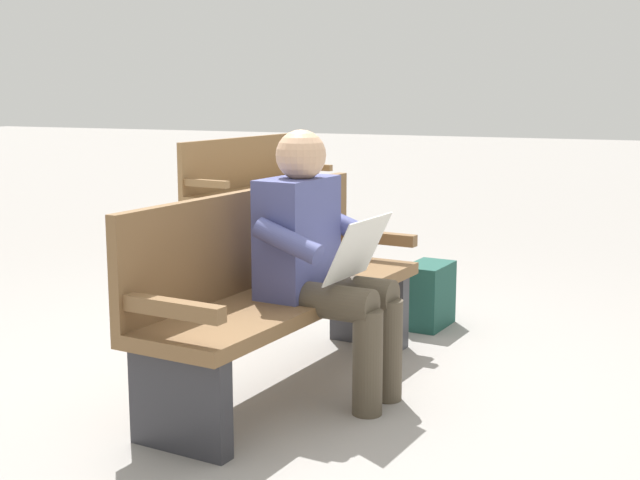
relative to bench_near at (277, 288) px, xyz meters
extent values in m
plane|color=gray|center=(0.01, 0.07, -0.46)|extent=(40.00, 40.00, 0.00)
cube|color=brown|center=(0.01, 0.07, -0.04)|extent=(1.84, 0.68, 0.06)
cube|color=brown|center=(-0.02, -0.14, 0.22)|extent=(1.79, 0.26, 0.45)
cube|color=brown|center=(-0.84, 0.17, 0.11)|extent=(0.11, 0.48, 0.06)
cube|color=brown|center=(0.85, -0.03, 0.11)|extent=(0.11, 0.48, 0.06)
cube|color=#2D2D33|center=(-0.79, 0.16, -0.26)|extent=(0.13, 0.44, 0.39)
cube|color=#2D2D33|center=(0.80, -0.02, -0.26)|extent=(0.13, 0.44, 0.39)
cube|color=#474C84|center=(0.03, 0.12, 0.25)|extent=(0.42, 0.26, 0.52)
sphere|color=tan|center=(0.04, 0.14, 0.61)|extent=(0.22, 0.22, 0.22)
cylinder|color=#4C4233|center=(-0.04, 0.34, 0.01)|extent=(0.20, 0.43, 0.15)
cylinder|color=#4C4233|center=(0.16, 0.31, 0.01)|extent=(0.20, 0.43, 0.15)
cylinder|color=#4C4233|center=(-0.02, 0.53, -0.23)|extent=(0.13, 0.13, 0.45)
cylinder|color=#4C4233|center=(0.18, 0.50, -0.23)|extent=(0.13, 0.13, 0.45)
cylinder|color=#474C84|center=(-0.19, 0.24, 0.28)|extent=(0.13, 0.32, 0.18)
cylinder|color=#474C84|center=(0.28, 0.19, 0.28)|extent=(0.13, 0.32, 0.18)
cube|color=silver|center=(0.07, 0.42, 0.23)|extent=(0.41, 0.18, 0.27)
cube|color=#1E4C42|center=(-1.23, 0.37, -0.28)|extent=(0.36, 0.24, 0.37)
cube|color=#23574C|center=(-1.25, 0.24, -0.33)|extent=(0.24, 0.07, 0.16)
cube|color=olive|center=(-3.59, -1.88, -0.04)|extent=(1.85, 0.71, 0.06)
cube|color=olive|center=(-3.62, -2.09, 0.22)|extent=(1.79, 0.29, 0.45)
cube|color=olive|center=(-4.43, -1.76, 0.11)|extent=(0.12, 0.48, 0.06)
cube|color=olive|center=(-2.75, -1.99, 0.11)|extent=(0.12, 0.48, 0.06)
cube|color=#2D2D33|center=(-4.38, -1.77, -0.26)|extent=(0.14, 0.44, 0.39)
cube|color=#2D2D33|center=(-2.80, -1.98, -0.26)|extent=(0.14, 0.44, 0.39)
camera|label=1|loc=(3.45, 1.67, 0.90)|focal=48.66mm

